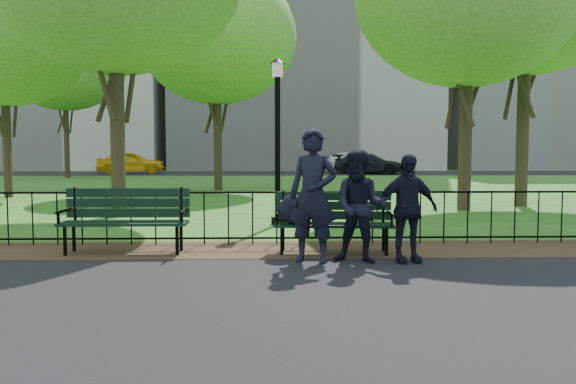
{
  "coord_description": "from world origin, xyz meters",
  "views": [
    {
      "loc": [
        -1.09,
        -7.24,
        1.53
      ],
      "look_at": [
        -0.83,
        1.5,
        0.92
      ],
      "focal_mm": 35.0,
      "sensor_mm": 36.0,
      "label": 1
    }
  ],
  "objects_px": {
    "person_right": "(407,208)",
    "sedan_silver": "(354,163)",
    "tree_far_c": "(217,36)",
    "taxi": "(131,162)",
    "park_bench_left_a": "(126,213)",
    "park_bench_main": "(316,213)",
    "lamppost": "(278,134)",
    "tree_mid_w": "(3,34)",
    "tree_far_w": "(64,58)",
    "person_mid": "(360,206)",
    "person_left": "(313,196)",
    "sedan_dark": "(370,164)"
  },
  "relations": [
    {
      "from": "person_right",
      "to": "sedan_silver",
      "type": "bearing_deg",
      "value": 74.46
    },
    {
      "from": "park_bench_left_a",
      "to": "tree_far_w",
      "type": "xyz_separation_m",
      "value": [
        -10.23,
        26.0,
        6.64
      ]
    },
    {
      "from": "person_right",
      "to": "park_bench_left_a",
      "type": "bearing_deg",
      "value": 159.49
    },
    {
      "from": "tree_mid_w",
      "to": "person_mid",
      "type": "relative_size",
      "value": 5.12
    },
    {
      "from": "person_right",
      "to": "sedan_silver",
      "type": "distance_m",
      "value": 34.99
    },
    {
      "from": "person_right",
      "to": "tree_mid_w",
      "type": "bearing_deg",
      "value": 124.27
    },
    {
      "from": "sedan_dark",
      "to": "person_left",
      "type": "bearing_deg",
      "value": -170.87
    },
    {
      "from": "tree_mid_w",
      "to": "taxi",
      "type": "height_order",
      "value": "tree_mid_w"
    },
    {
      "from": "park_bench_main",
      "to": "person_right",
      "type": "height_order",
      "value": "person_right"
    },
    {
      "from": "park_bench_main",
      "to": "lamppost",
      "type": "xyz_separation_m",
      "value": [
        -0.54,
        3.53,
        1.29
      ]
    },
    {
      "from": "tree_far_c",
      "to": "tree_far_w",
      "type": "height_order",
      "value": "tree_far_w"
    },
    {
      "from": "park_bench_left_a",
      "to": "lamppost",
      "type": "xyz_separation_m",
      "value": [
        2.35,
        3.37,
        1.31
      ]
    },
    {
      "from": "tree_mid_w",
      "to": "tree_far_w",
      "type": "height_order",
      "value": "tree_far_w"
    },
    {
      "from": "lamppost",
      "to": "sedan_dark",
      "type": "height_order",
      "value": "lamppost"
    },
    {
      "from": "sedan_dark",
      "to": "tree_far_c",
      "type": "bearing_deg",
      "value": 171.87
    },
    {
      "from": "person_mid",
      "to": "person_right",
      "type": "height_order",
      "value": "person_mid"
    },
    {
      "from": "lamppost",
      "to": "taxi",
      "type": "relative_size",
      "value": 0.72
    },
    {
      "from": "park_bench_main",
      "to": "tree_far_w",
      "type": "relative_size",
      "value": 0.17
    },
    {
      "from": "lamppost",
      "to": "park_bench_main",
      "type": "bearing_deg",
      "value": -81.32
    },
    {
      "from": "lamppost",
      "to": "tree_far_w",
      "type": "bearing_deg",
      "value": 119.07
    },
    {
      "from": "tree_far_c",
      "to": "sedan_dark",
      "type": "distance_m",
      "value": 20.08
    },
    {
      "from": "tree_far_c",
      "to": "person_mid",
      "type": "distance_m",
      "value": 16.72
    },
    {
      "from": "park_bench_left_a",
      "to": "tree_far_c",
      "type": "distance_m",
      "value": 15.57
    },
    {
      "from": "lamppost",
      "to": "tree_far_c",
      "type": "distance_m",
      "value": 12.18
    },
    {
      "from": "tree_far_c",
      "to": "person_right",
      "type": "relative_size",
      "value": 5.97
    },
    {
      "from": "taxi",
      "to": "sedan_silver",
      "type": "relative_size",
      "value": 1.04
    },
    {
      "from": "park_bench_left_a",
      "to": "tree_far_c",
      "type": "relative_size",
      "value": 0.21
    },
    {
      "from": "park_bench_main",
      "to": "lamppost",
      "type": "height_order",
      "value": "lamppost"
    },
    {
      "from": "park_bench_main",
      "to": "person_mid",
      "type": "distance_m",
      "value": 0.94
    },
    {
      "from": "park_bench_left_a",
      "to": "tree_far_c",
      "type": "bearing_deg",
      "value": 89.72
    },
    {
      "from": "lamppost",
      "to": "sedan_silver",
      "type": "bearing_deg",
      "value": 78.55
    },
    {
      "from": "park_bench_main",
      "to": "tree_far_c",
      "type": "height_order",
      "value": "tree_far_c"
    },
    {
      "from": "tree_far_c",
      "to": "person_right",
      "type": "height_order",
      "value": "tree_far_c"
    },
    {
      "from": "tree_far_c",
      "to": "tree_far_w",
      "type": "distance_m",
      "value": 15.42
    },
    {
      "from": "park_bench_left_a",
      "to": "sedan_dark",
      "type": "bearing_deg",
      "value": 73.44
    },
    {
      "from": "person_mid",
      "to": "sedan_silver",
      "type": "xyz_separation_m",
      "value": [
        5.07,
        34.73,
        -0.01
      ]
    },
    {
      "from": "person_mid",
      "to": "sedan_silver",
      "type": "bearing_deg",
      "value": 98.69
    },
    {
      "from": "person_mid",
      "to": "taxi",
      "type": "relative_size",
      "value": 0.32
    },
    {
      "from": "park_bench_left_a",
      "to": "sedan_dark",
      "type": "height_order",
      "value": "sedan_dark"
    },
    {
      "from": "tree_far_c",
      "to": "taxi",
      "type": "distance_m",
      "value": 20.91
    },
    {
      "from": "person_mid",
      "to": "sedan_dark",
      "type": "bearing_deg",
      "value": 96.82
    },
    {
      "from": "lamppost",
      "to": "person_right",
      "type": "bearing_deg",
      "value": -67.73
    },
    {
      "from": "person_right",
      "to": "taxi",
      "type": "height_order",
      "value": "taxi"
    },
    {
      "from": "person_right",
      "to": "person_left",
      "type": "bearing_deg",
      "value": 170.16
    },
    {
      "from": "sedan_silver",
      "to": "person_right",
      "type": "bearing_deg",
      "value": -162.92
    },
    {
      "from": "park_bench_main",
      "to": "person_mid",
      "type": "xyz_separation_m",
      "value": [
        0.55,
        -0.74,
        0.16
      ]
    },
    {
      "from": "tree_far_w",
      "to": "lamppost",
      "type": "bearing_deg",
      "value": -60.93
    },
    {
      "from": "park_bench_main",
      "to": "person_left",
      "type": "height_order",
      "value": "person_left"
    },
    {
      "from": "person_mid",
      "to": "lamppost",
      "type": "bearing_deg",
      "value": 121.34
    },
    {
      "from": "park_bench_main",
      "to": "person_left",
      "type": "distance_m",
      "value": 0.76
    }
  ]
}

